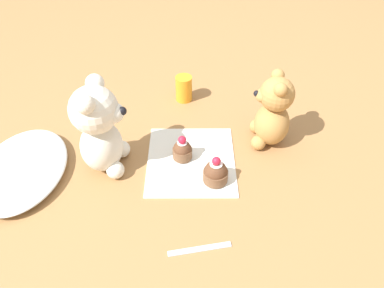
% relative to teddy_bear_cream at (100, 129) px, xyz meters
% --- Properties ---
extents(ground_plane, '(4.00, 4.00, 0.00)m').
position_rel_teddy_bear_cream_xyz_m(ground_plane, '(0.01, -0.20, -0.11)').
color(ground_plane, '#9E7042').
extents(knitted_placemat, '(0.24, 0.21, 0.01)m').
position_rel_teddy_bear_cream_xyz_m(knitted_placemat, '(0.01, -0.20, -0.11)').
color(knitted_placemat, silver).
rests_on(knitted_placemat, ground_plane).
extents(tulle_cloth, '(0.28, 0.20, 0.04)m').
position_rel_teddy_bear_cream_xyz_m(tulle_cloth, '(-0.03, 0.19, -0.10)').
color(tulle_cloth, white).
rests_on(tulle_cloth, ground_plane).
extents(teddy_bear_cream, '(0.12, 0.12, 0.23)m').
position_rel_teddy_bear_cream_xyz_m(teddy_bear_cream, '(0.00, 0.00, 0.00)').
color(teddy_bear_cream, silver).
rests_on(teddy_bear_cream, ground_plane).
extents(teddy_bear_tan, '(0.10, 0.10, 0.19)m').
position_rel_teddy_bear_cream_xyz_m(teddy_bear_tan, '(0.09, -0.40, -0.02)').
color(teddy_bear_tan, '#B78447').
rests_on(teddy_bear_tan, ground_plane).
extents(cupcake_near_cream_bear, '(0.05, 0.05, 0.07)m').
position_rel_teddy_bear_cream_xyz_m(cupcake_near_cream_bear, '(0.02, -0.18, -0.09)').
color(cupcake_near_cream_bear, brown).
rests_on(cupcake_near_cream_bear, knitted_placemat).
extents(cupcake_near_tan_bear, '(0.06, 0.06, 0.07)m').
position_rel_teddy_bear_cream_xyz_m(cupcake_near_tan_bear, '(-0.05, -0.26, -0.09)').
color(cupcake_near_tan_bear, brown).
rests_on(cupcake_near_tan_bear, knitted_placemat).
extents(juice_glass, '(0.05, 0.05, 0.08)m').
position_rel_teddy_bear_cream_xyz_m(juice_glass, '(0.27, -0.18, -0.08)').
color(juice_glass, orange).
rests_on(juice_glass, ground_plane).
extents(teaspoon, '(0.03, 0.13, 0.01)m').
position_rel_teddy_bear_cream_xyz_m(teaspoon, '(-0.23, -0.22, -0.11)').
color(teaspoon, silver).
rests_on(teaspoon, ground_plane).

